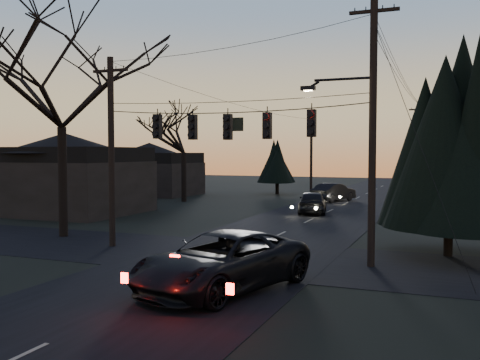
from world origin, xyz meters
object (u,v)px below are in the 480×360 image
at_px(utility_pole_left, 113,246).
at_px(bare_tree_left, 61,83).
at_px(utility_pole_far_r, 418,202).
at_px(utility_pole_far_l, 311,192).
at_px(sedan_oncoming_a, 313,202).
at_px(evergreen_right, 450,137).
at_px(utility_pole_right, 371,267).
at_px(sedan_oncoming_b, 334,192).
at_px(suv_near, 222,262).

distance_m(utility_pole_left, bare_tree_left, 8.82).
bearing_deg(utility_pole_left, utility_pole_far_r, 67.67).
xyz_separation_m(utility_pole_far_l, sedan_oncoming_a, (5.20, -19.87, 0.79)).
xyz_separation_m(evergreen_right, sedan_oncoming_a, (-8.94, 12.92, -4.10)).
height_order(utility_pole_right, utility_pole_left, utility_pole_right).
bearing_deg(utility_pole_far_l, sedan_oncoming_b, -65.88).
bearing_deg(utility_pole_right, utility_pole_far_l, 107.72).
bearing_deg(sedan_oncoming_b, sedan_oncoming_a, 114.14).
height_order(utility_pole_far_l, bare_tree_left, bare_tree_left).
relative_size(utility_pole_far_l, sedan_oncoming_b, 1.68).
xyz_separation_m(suv_near, sedan_oncoming_b, (-3.05, 30.75, -0.10)).
distance_m(suv_near, sedan_oncoming_b, 30.90).
bearing_deg(bare_tree_left, evergreen_right, 5.50).
xyz_separation_m(suv_near, sedan_oncoming_a, (-2.52, 21.31, -0.09)).
relative_size(utility_pole_right, evergreen_right, 1.16).
xyz_separation_m(evergreen_right, suv_near, (-6.42, -8.39, -4.01)).
bearing_deg(evergreen_right, sedan_oncoming_b, 112.96).
bearing_deg(utility_pole_left, utility_pole_far_l, 90.00).
bearing_deg(sedan_oncoming_a, utility_pole_far_r, -129.64).
distance_m(suv_near, sedan_oncoming_a, 21.46).
height_order(utility_pole_far_r, evergreen_right, evergreen_right).
distance_m(utility_pole_far_l, evergreen_right, 36.05).
distance_m(utility_pole_right, bare_tree_left, 17.37).
xyz_separation_m(utility_pole_left, utility_pole_far_l, (0.00, 36.00, 0.00)).
distance_m(utility_pole_left, evergreen_right, 15.30).
xyz_separation_m(bare_tree_left, evergreen_right, (18.13, 1.75, -2.83)).
relative_size(sedan_oncoming_a, sedan_oncoming_b, 0.98).
bearing_deg(utility_pole_right, utility_pole_far_r, 90.00).
xyz_separation_m(utility_pole_right, sedan_oncoming_a, (-6.30, 16.13, 0.79)).
xyz_separation_m(evergreen_right, sedan_oncoming_b, (-9.47, 22.36, -4.11)).
bearing_deg(bare_tree_left, sedan_oncoming_a, 57.93).
relative_size(evergreen_right, sedan_oncoming_a, 1.85).
relative_size(utility_pole_far_r, bare_tree_left, 0.77).
bearing_deg(utility_pole_far_l, utility_pole_left, -90.00).
bearing_deg(evergreen_right, utility_pole_far_l, 113.33).
bearing_deg(suv_near, utility_pole_far_l, 117.33).
distance_m(utility_pole_left, sedan_oncoming_a, 16.96).
distance_m(utility_pole_far_r, sedan_oncoming_b, 7.29).
height_order(utility_pole_right, bare_tree_left, bare_tree_left).
bearing_deg(utility_pole_far_l, evergreen_right, -66.67).
xyz_separation_m(sedan_oncoming_a, sedan_oncoming_b, (-0.53, 9.44, -0.01)).
bearing_deg(suv_near, sedan_oncoming_b, 112.37).
distance_m(bare_tree_left, evergreen_right, 18.44).
bearing_deg(sedan_oncoming_a, utility_pole_left, 60.45).
relative_size(utility_pole_right, suv_near, 1.58).
bearing_deg(bare_tree_left, utility_pole_far_r, 59.73).
bearing_deg(bare_tree_left, sedan_oncoming_b, 70.23).
xyz_separation_m(utility_pole_left, suv_near, (7.72, -5.18, 0.88)).
bearing_deg(sedan_oncoming_b, utility_pole_far_l, -44.95).
bearing_deg(suv_near, utility_pole_left, 162.84).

